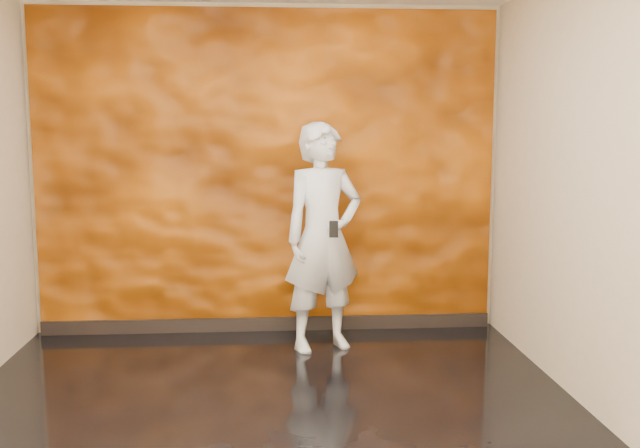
{
  "coord_description": "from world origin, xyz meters",
  "views": [
    {
      "loc": [
        0.01,
        -4.16,
        1.77
      ],
      "look_at": [
        0.37,
        0.88,
        1.08
      ],
      "focal_mm": 40.0,
      "sensor_mm": 36.0,
      "label": 1
    }
  ],
  "objects": [
    {
      "name": "room",
      "position": [
        0.0,
        0.0,
        1.4
      ],
      "size": [
        4.02,
        4.02,
        2.81
      ],
      "color": "black",
      "rests_on": "ground"
    },
    {
      "name": "feature_wall",
      "position": [
        0.0,
        1.96,
        1.38
      ],
      "size": [
        3.9,
        0.06,
        2.75
      ],
      "primitive_type": "cube",
      "color": "#C25C08",
      "rests_on": "ground"
    },
    {
      "name": "baseboard",
      "position": [
        0.0,
        1.92,
        0.06
      ],
      "size": [
        3.9,
        0.04,
        0.12
      ],
      "primitive_type": "cube",
      "color": "black",
      "rests_on": "ground"
    },
    {
      "name": "man",
      "position": [
        0.43,
        1.4,
        0.91
      ],
      "size": [
        0.77,
        0.64,
        1.81
      ],
      "primitive_type": "imported",
      "rotation": [
        0.0,
        0.0,
        0.37
      ],
      "color": "#9DA3AC",
      "rests_on": "ground"
    },
    {
      "name": "phone",
      "position": [
        0.5,
        1.15,
        1.0
      ],
      "size": [
        0.07,
        0.02,
        0.13
      ],
      "primitive_type": "cube",
      "rotation": [
        0.0,
        0.0,
        -0.13
      ],
      "color": "black",
      "rests_on": "man"
    }
  ]
}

